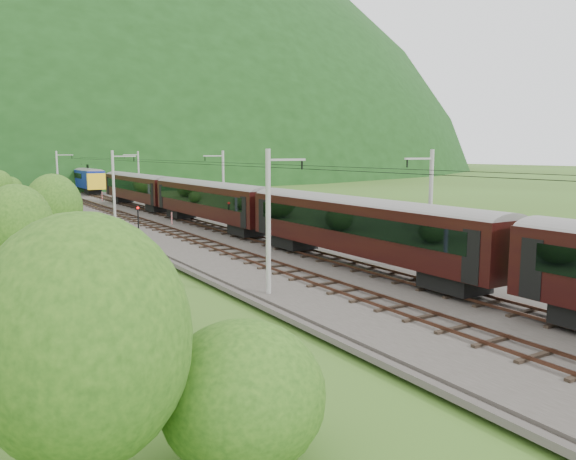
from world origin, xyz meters
TOP-DOWN VIEW (x-y plane):
  - ground at (0.00, 0.00)m, footprint 600.00×600.00m
  - railbed at (0.00, 10.00)m, footprint 14.00×220.00m
  - track_left at (-2.40, 10.00)m, footprint 2.40×220.00m
  - track_right at (2.40, 10.00)m, footprint 2.40×220.00m
  - catenary_left at (-6.12, 32.00)m, footprint 2.54×192.28m
  - catenary_right at (6.12, 32.00)m, footprint 2.54×192.28m
  - overhead_wires at (0.00, 10.00)m, footprint 4.83×198.00m
  - train at (2.40, 14.72)m, footprint 3.21×154.40m
  - hazard_post_near at (-0.09, 31.92)m, footprint 0.14×0.14m
  - hazard_post_far at (0.67, 65.81)m, footprint 0.16×0.16m
  - signal at (-4.35, 30.11)m, footprint 0.25×0.25m
  - vegetation_left at (-15.03, 24.10)m, footprint 12.28×145.44m
  - vegetation_right at (11.76, -1.57)m, footprint 6.17×102.98m

SIDE VIEW (x-z plane):
  - ground at x=0.00m, z-range 0.00..0.00m
  - railbed at x=0.00m, z-range 0.00..0.30m
  - track_left at x=-2.40m, z-range 0.24..0.51m
  - track_right at x=2.40m, z-range 0.24..0.51m
  - hazard_post_near at x=-0.09m, z-range 0.30..1.63m
  - hazard_post_far at x=0.67m, z-range 0.30..1.84m
  - vegetation_right at x=11.76m, z-range -0.22..2.71m
  - signal at x=-4.35m, z-range 0.50..2.79m
  - vegetation_left at x=-15.03m, z-range -0.74..6.12m
  - train at x=2.40m, z-range 0.97..6.55m
  - catenary_left at x=-6.12m, z-range 0.50..8.50m
  - catenary_right at x=6.12m, z-range 0.50..8.50m
  - overhead_wires at x=0.00m, z-range 7.08..7.12m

